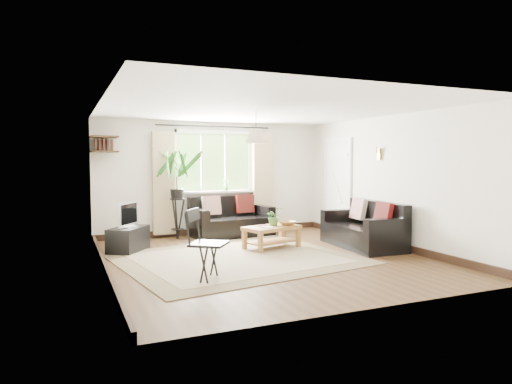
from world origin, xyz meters
name	(u,v)px	position (x,y,z in m)	size (l,w,h in m)	color
floor	(266,258)	(0.00, 0.00, 0.00)	(5.50, 5.50, 0.00)	#322010
ceiling	(266,109)	(0.00, 0.00, 2.40)	(5.50, 5.50, 0.00)	white
wall_back	(213,178)	(0.00, 2.75, 1.20)	(5.00, 0.02, 2.40)	silver
wall_front	(373,197)	(0.00, -2.75, 1.20)	(5.00, 0.02, 2.40)	silver
wall_left	(102,188)	(-2.50, 0.00, 1.20)	(0.02, 5.50, 2.40)	silver
wall_right	(391,181)	(2.50, 0.00, 1.20)	(0.02, 5.50, 2.40)	silver
rug	(237,258)	(-0.45, 0.12, 0.01)	(3.57, 3.06, 0.02)	#BFAF94
window	(214,162)	(0.00, 2.71, 1.55)	(2.50, 0.16, 2.16)	white
door	(337,187)	(2.47, 1.70, 1.00)	(0.06, 0.96, 2.06)	silver
corner_shelf	(104,144)	(-2.25, 2.50, 1.89)	(0.50, 0.50, 0.34)	black
pendant_lamp	(256,132)	(0.00, 0.40, 2.05)	(0.36, 0.36, 0.54)	beige
wall_sconce	(378,152)	(2.43, 0.30, 1.74)	(0.12, 0.12, 0.28)	beige
sofa_back	(232,217)	(0.25, 2.27, 0.39)	(1.66, 0.83, 0.78)	black
sofa_right	(362,225)	(2.02, 0.18, 0.40)	(0.84, 1.68, 0.79)	black
coffee_table	(272,237)	(0.43, 0.68, 0.20)	(1.00, 0.54, 0.41)	olive
table_plant	(274,216)	(0.50, 0.75, 0.57)	(0.30, 0.26, 0.33)	#375F26
bowl	(287,223)	(0.73, 0.67, 0.45)	(0.31, 0.31, 0.08)	brown
book_a	(264,228)	(0.21, 0.52, 0.42)	(0.15, 0.20, 0.02)	silver
book_b	(259,226)	(0.20, 0.73, 0.42)	(0.15, 0.20, 0.02)	#552822
tv_stand	(128,239)	(-1.97, 1.44, 0.21)	(0.79, 0.44, 0.42)	black
tv	(128,214)	(-1.97, 1.44, 0.66)	(0.61, 0.20, 0.46)	#A5A5AA
palm_stand	(177,195)	(-0.89, 2.34, 0.89)	(0.69, 0.69, 1.78)	black
folding_chair	(209,245)	(-1.25, -0.96, 0.47)	(0.49, 0.49, 0.94)	black
sill_plant	(226,184)	(0.25, 2.63, 1.06)	(0.14, 0.10, 0.27)	#2D6023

